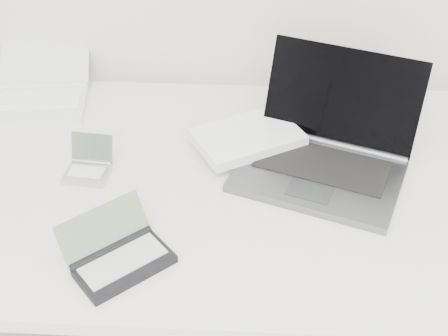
{
  "coord_description": "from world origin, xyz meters",
  "views": [
    {
      "loc": [
        0.02,
        0.5,
        1.57
      ],
      "look_at": [
        -0.03,
        1.51,
        0.79
      ],
      "focal_mm": 50.0,
      "sensor_mm": 36.0,
      "label": 1
    }
  ],
  "objects_px": {
    "laptop_large": "(303,148)",
    "netbook_open_white": "(41,92)",
    "desk": "(239,196)",
    "palmtop_charcoal": "(119,256)"
  },
  "relations": [
    {
      "from": "laptop_large",
      "to": "netbook_open_white",
      "type": "xyz_separation_m",
      "value": [
        -0.65,
        0.23,
        -0.02
      ]
    },
    {
      "from": "desk",
      "to": "laptop_large",
      "type": "xyz_separation_m",
      "value": [
        0.14,
        0.07,
        0.08
      ]
    },
    {
      "from": "palmtop_charcoal",
      "to": "laptop_large",
      "type": "bearing_deg",
      "value": 2.28
    },
    {
      "from": "desk",
      "to": "netbook_open_white",
      "type": "xyz_separation_m",
      "value": [
        -0.52,
        0.3,
        0.07
      ]
    },
    {
      "from": "netbook_open_white",
      "to": "palmtop_charcoal",
      "type": "relative_size",
      "value": 1.44
    },
    {
      "from": "netbook_open_white",
      "to": "laptop_large",
      "type": "bearing_deg",
      "value": -26.68
    },
    {
      "from": "desk",
      "to": "laptop_large",
      "type": "relative_size",
      "value": 3.06
    },
    {
      "from": "netbook_open_white",
      "to": "palmtop_charcoal",
      "type": "height_order",
      "value": "netbook_open_white"
    },
    {
      "from": "netbook_open_white",
      "to": "palmtop_charcoal",
      "type": "distance_m",
      "value": 0.64
    },
    {
      "from": "laptop_large",
      "to": "netbook_open_white",
      "type": "relative_size",
      "value": 1.66
    }
  ]
}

